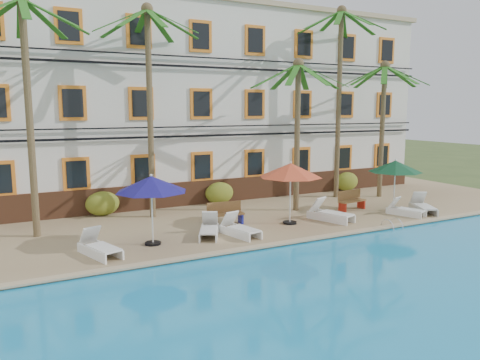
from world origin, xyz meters
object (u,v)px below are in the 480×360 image
palm_e (383,109)px  lounger_a (99,247)px  umbrella_green (395,167)px  lounger_c (239,228)px  palm_d (339,79)px  lounger_e (405,210)px  palm_c (298,112)px  palm_a (27,84)px  lounger_d (330,213)px  lounger_b (209,229)px  bench_right (351,200)px  palm_b (149,84)px  pool_ladder (392,228)px  umbrella_blue (151,184)px  bench_left (226,213)px  lounger_f (423,206)px  umbrella_red (291,171)px

palm_e → lounger_a: size_ratio=3.63×
umbrella_green → lounger_c: umbrella_green is taller
palm_d → lounger_e: size_ratio=5.65×
palm_c → umbrella_green: bearing=-29.4°
palm_c → palm_d: (3.83, 1.78, 1.70)m
palm_c → lounger_c: palm_c is taller
lounger_e → lounger_a: bearing=178.5°
palm_a → lounger_d: (11.40, -3.05, -5.32)m
lounger_b → bench_right: 7.99m
palm_b → pool_ladder: (8.01, -6.34, -5.80)m
umbrella_blue → bench_left: umbrella_blue is taller
lounger_a → bench_right: bearing=8.1°
lounger_f → bench_right: size_ratio=1.30×
lounger_b → lounger_c: bearing=-24.6°
lounger_f → lounger_d: bearing=171.3°
palm_d → lounger_f: 7.84m
umbrella_blue → bench_left: bearing=22.5°
umbrella_blue → pool_ladder: 9.77m
lounger_d → umbrella_blue: bearing=-180.0°
lounger_c → lounger_f: (9.40, -0.35, 0.01)m
palm_b → umbrella_blue: 5.69m
lounger_e → palm_c: bearing=139.7°
palm_c → lounger_f: bearing=-32.6°
palm_b → lounger_a: bearing=-124.9°
lounger_a → palm_c: bearing=16.4°
umbrella_blue → lounger_e: umbrella_blue is taller
umbrella_green → lounger_a: bearing=-177.5°
lounger_c → pool_ladder: lounger_c is taller
umbrella_red → lounger_b: size_ratio=1.36×
palm_b → palm_d: (10.28, 0.01, 0.50)m
palm_a → lounger_e: (15.05, -3.83, -5.37)m
lounger_a → bench_left: bench_left is taller
pool_ladder → palm_e: bearing=50.2°
palm_a → palm_b: palm_b is taller
bench_right → pool_ladder: bearing=-103.4°
lounger_a → lounger_f: lounger_f is taller
lounger_b → palm_a: bearing=152.8°
palm_b → bench_right: (8.83, -2.89, -5.33)m
lounger_a → lounger_b: (4.14, 0.51, -0.01)m
palm_c → lounger_f: palm_c is taller
lounger_a → lounger_e: bearing=-1.5°
palm_d → lounger_e: palm_d is taller
palm_a → pool_ladder: (12.84, -5.21, -5.63)m
lounger_f → palm_b: bearing=156.6°
lounger_e → pool_ladder: bearing=-148.0°
lounger_f → pool_ladder: size_ratio=2.70×
umbrella_green → lounger_b: umbrella_green is taller
umbrella_red → bench_left: 3.22m
bench_left → bench_right: (6.54, -0.18, 0.00)m
lounger_a → umbrella_green: bearing=2.5°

